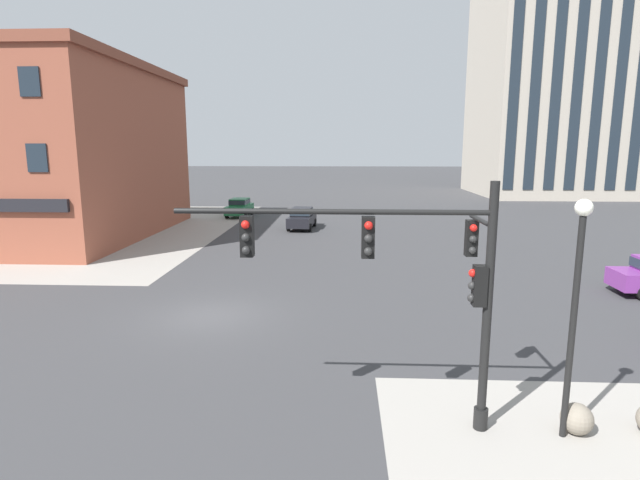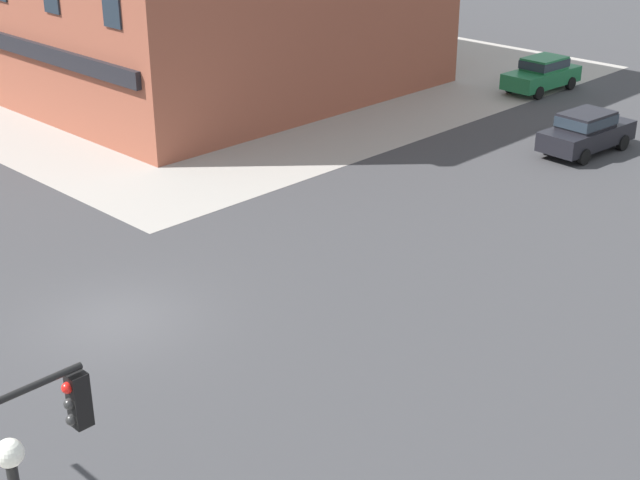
% 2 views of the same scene
% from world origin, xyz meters
% --- Properties ---
extents(ground_plane, '(320.00, 320.00, 0.00)m').
position_xyz_m(ground_plane, '(0.00, 0.00, 0.00)').
color(ground_plane, '#38383A').
extents(sidewalk_far_corner, '(32.00, 32.00, 0.02)m').
position_xyz_m(sidewalk_far_corner, '(-20.00, 20.00, 0.00)').
color(sidewalk_far_corner, gray).
rests_on(sidewalk_far_corner, ground).
extents(car_main_northbound_near, '(2.14, 4.52, 1.68)m').
position_xyz_m(car_main_northbound_near, '(1.74, 21.18, 0.92)').
color(car_main_northbound_near, black).
rests_on(car_main_northbound_near, ground).
extents(car_cross_westbound, '(2.06, 4.48, 1.68)m').
position_xyz_m(car_cross_westbound, '(-4.72, 28.25, 0.92)').
color(car_cross_westbound, '#1E6B3D').
rests_on(car_cross_westbound, ground).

